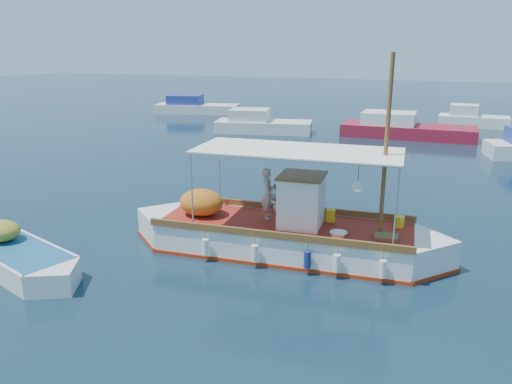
% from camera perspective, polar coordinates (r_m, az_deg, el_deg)
% --- Properties ---
extents(ground, '(160.00, 160.00, 0.00)m').
position_cam_1_polar(ground, '(14.14, 5.51, -7.86)').
color(ground, black).
rests_on(ground, ground).
extents(fishing_caique, '(9.54, 3.08, 5.83)m').
position_cam_1_polar(fishing_caique, '(14.55, 3.05, -4.90)').
color(fishing_caique, white).
rests_on(fishing_caique, ground).
extents(dinghy, '(5.22, 2.70, 1.34)m').
position_cam_1_polar(dinghy, '(15.13, -25.90, -6.69)').
color(dinghy, white).
rests_on(dinghy, ground).
extents(bg_boat_nw, '(6.88, 3.63, 1.80)m').
position_cam_1_polar(bg_boat_nw, '(34.88, 0.55, 7.64)').
color(bg_boat_nw, silver).
rests_on(bg_boat_nw, ground).
extents(bg_boat_n, '(8.45, 2.81, 1.80)m').
position_cam_1_polar(bg_boat_n, '(34.45, 16.51, 6.86)').
color(bg_boat_n, maroon).
rests_on(bg_boat_n, ground).
extents(bg_boat_far_w, '(7.61, 3.78, 1.80)m').
position_cam_1_polar(bg_boat_far_w, '(45.32, -7.01, 9.54)').
color(bg_boat_far_w, silver).
rests_on(bg_boat_far_w, ground).
extents(bg_boat_far_n, '(4.94, 2.15, 1.80)m').
position_cam_1_polar(bg_boat_far_n, '(40.77, 23.40, 7.57)').
color(bg_boat_far_n, silver).
rests_on(bg_boat_far_n, ground).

